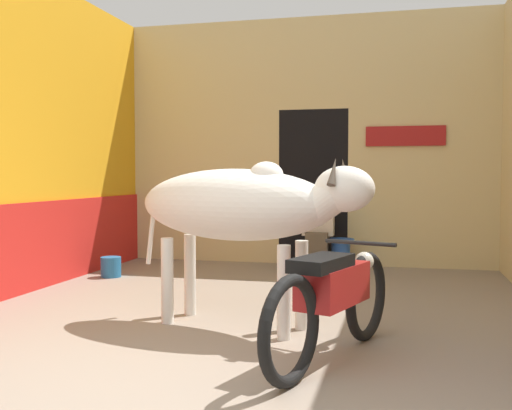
# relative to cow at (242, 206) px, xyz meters

# --- Properties ---
(ground_plane) EXTENTS (30.00, 30.00, 0.00)m
(ground_plane) POSITION_rel_cow_xyz_m (-0.04, -1.70, -1.05)
(ground_plane) COLOR gray
(wall_left_shopfront) EXTENTS (0.25, 5.46, 3.61)m
(wall_left_shopfront) POSITION_rel_cow_xyz_m (-2.83, 1.02, 0.69)
(wall_left_shopfront) COLOR orange
(wall_left_shopfront) RESTS_ON ground_plane
(wall_back_with_doorway) EXTENTS (5.40, 0.93, 3.61)m
(wall_back_with_doorway) POSITION_rel_cow_xyz_m (-0.00, 3.99, 0.54)
(wall_back_with_doorway) COLOR #D1BC84
(wall_back_with_doorway) RESTS_ON ground_plane
(cow) EXTENTS (2.23, 1.08, 1.47)m
(cow) POSITION_rel_cow_xyz_m (0.00, 0.00, 0.00)
(cow) COLOR silver
(cow) RESTS_ON ground_plane
(motorcycle_near) EXTENTS (0.79, 1.88, 0.81)m
(motorcycle_near) POSITION_rel_cow_xyz_m (0.86, -0.75, -0.59)
(motorcycle_near) COLOR black
(motorcycle_near) RESTS_ON ground_plane
(shopkeeper_seated) EXTENTS (0.43, 0.34, 1.16)m
(shopkeeper_seated) POSITION_rel_cow_xyz_m (0.22, 3.23, -0.44)
(shopkeeper_seated) COLOR brown
(shopkeeper_seated) RESTS_ON ground_plane
(plastic_stool) EXTENTS (0.38, 0.38, 0.43)m
(plastic_stool) POSITION_rel_cow_xyz_m (0.52, 3.38, -0.82)
(plastic_stool) COLOR #2856B2
(plastic_stool) RESTS_ON ground_plane
(bucket) EXTENTS (0.26, 0.26, 0.26)m
(bucket) POSITION_rel_cow_xyz_m (-2.31, 2.06, -0.92)
(bucket) COLOR #23669E
(bucket) RESTS_ON ground_plane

